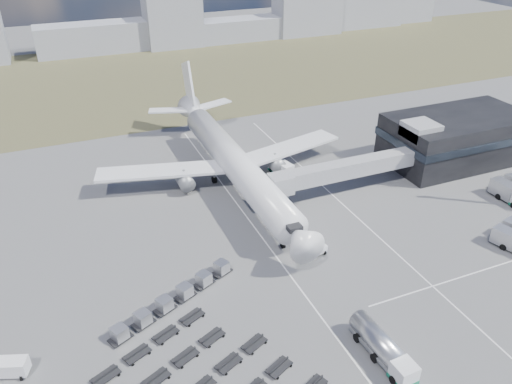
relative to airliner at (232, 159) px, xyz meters
name	(u,v)px	position (x,y,z in m)	size (l,w,h in m)	color
ground	(309,281)	(0.00, -32.38, -5.29)	(420.00, 420.00, 0.00)	#565659
grass_strip	(149,76)	(0.00, 77.62, -5.29)	(420.00, 90.00, 0.01)	brown
lane_markings	(355,254)	(9.77, -29.38, -5.29)	(47.12, 110.00, 0.01)	silver
terminal	(456,137)	(47.77, -8.41, -0.04)	(30.40, 16.40, 11.00)	black
jet_bridge	(334,172)	(15.90, -11.95, -0.24)	(30.30, 3.80, 7.05)	#939399
airliner	(232,159)	(0.00, 0.00, 0.00)	(51.59, 64.53, 17.62)	white
skyline	(135,23)	(4.12, 115.96, 4.24)	(304.46, 25.33, 23.50)	#9496A2
fuel_tanker	(383,347)	(1.38, -48.47, -3.61)	(3.14, 10.54, 3.37)	white
pushback_tug	(316,250)	(4.00, -27.01, -4.54)	(3.34, 1.88, 1.50)	white
utility_van	(10,368)	(-40.24, -33.82, -4.17)	(4.19, 1.90, 2.25)	white
catering_truck	(281,168)	(10.52, -0.29, -3.93)	(3.71, 6.20, 2.66)	white
uld_row	(175,298)	(-19.38, -29.60, -4.16)	(19.63, 10.37, 1.89)	black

